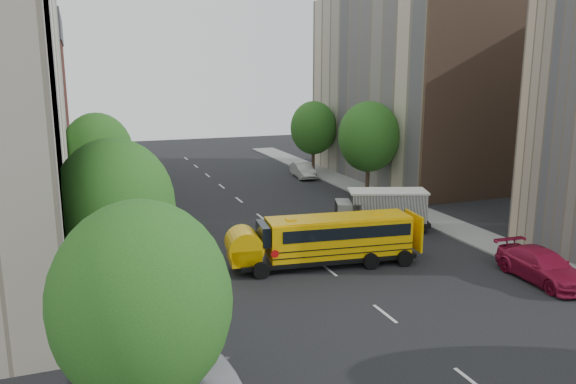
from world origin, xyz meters
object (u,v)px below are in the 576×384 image
school_bus (325,238)px  parked_car_5 (303,170)px  street_tree_2 (98,153)px  parked_car_0 (209,377)px  parked_car_2 (113,183)px  street_tree_1 (115,207)px  parked_car_3 (542,266)px  street_tree_4 (369,137)px  parked_car_1 (130,225)px  street_tree_0 (142,303)px  street_tree_5 (313,128)px  safari_truck (381,209)px

school_bus → parked_car_5: 26.10m
street_tree_2 → parked_car_0: size_ratio=1.72×
street_tree_2 → parked_car_2: bearing=81.6°
street_tree_1 → street_tree_2: 18.00m
street_tree_2 → parked_car_3: size_ratio=1.40×
street_tree_4 → parked_car_1: 21.70m
street_tree_0 → street_tree_5: size_ratio=0.99×
street_tree_2 → street_tree_1: bearing=-90.0°
parked_car_2 → parked_car_5: 18.40m
parked_car_1 → parked_car_5: 23.73m
street_tree_1 → street_tree_2: bearing=90.0°
street_tree_1 → parked_car_2: 27.82m
street_tree_0 → school_bus: (11.10, 12.84, -3.08)m
street_tree_4 → parked_car_5: street_tree_4 is taller
street_tree_2 → parked_car_3: (20.60, -21.29, -4.03)m
street_tree_0 → school_bus: 17.25m
parked_car_3 → safari_truck: bearing=108.4°
parked_car_0 → parked_car_1: bearing=-93.0°
school_bus → parked_car_1: (-9.59, 9.47, -0.77)m
street_tree_4 → parked_car_2: (-20.60, 9.46, -4.34)m
street_tree_1 → school_bus: bearing=14.3°
street_tree_5 → parked_car_1: street_tree_5 is taller
street_tree_1 → parked_car_2: size_ratio=1.48×
safari_truck → street_tree_4: bearing=85.7°
school_bus → parked_car_1: school_bus is taller
street_tree_2 → parked_car_3: bearing=-45.9°
school_bus → street_tree_5: bearing=75.0°
street_tree_0 → street_tree_1: bearing=90.0°
safari_truck → parked_car_2: (-16.13, 19.57, -0.72)m
parked_car_5 → parked_car_1: bearing=-134.8°
street_tree_1 → school_bus: size_ratio=0.78×
school_bus → parked_car_3: 11.33m
street_tree_1 → school_bus: (11.10, 2.84, -3.39)m
street_tree_0 → parked_car_1: 22.69m
safari_truck → parked_car_5: safari_truck is taller
street_tree_0 → street_tree_2: bearing=90.0°
safari_truck → street_tree_1: bearing=-136.2°
street_tree_0 → street_tree_5: bearing=61.2°
street_tree_2 → street_tree_5: street_tree_2 is taller
safari_truck → parked_car_2: safari_truck is taller
street_tree_4 → street_tree_5: street_tree_4 is taller
street_tree_1 → parked_car_3: (20.60, -3.29, -4.15)m
street_tree_5 → parked_car_3: street_tree_5 is taller
safari_truck → parked_car_1: safari_truck is taller
street_tree_5 → parked_car_0: bearing=-117.7°
parked_car_0 → street_tree_0: bearing=41.5°
street_tree_4 → parked_car_1: size_ratio=1.69×
street_tree_5 → street_tree_2: bearing=-151.4°
parked_car_1 → school_bus: bearing=132.8°
parked_car_3 → school_bus: bearing=150.2°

